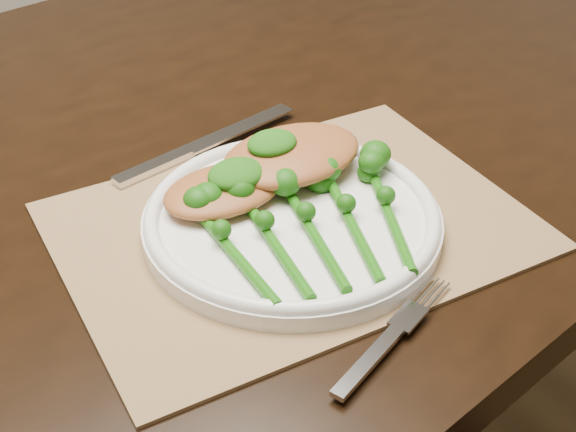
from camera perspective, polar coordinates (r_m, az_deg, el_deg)
dining_table at (r=1.09m, az=-9.64°, el=-12.91°), size 1.70×1.08×0.75m
placemat at (r=0.73m, az=0.33°, el=-0.72°), size 0.44×0.34×0.00m
dinner_plate at (r=0.71m, az=0.30°, el=-0.17°), size 0.27×0.27×0.02m
knife at (r=0.83m, az=-6.93°, el=4.68°), size 0.23×0.05×0.01m
fork at (r=0.62m, az=7.97°, el=-7.78°), size 0.15×0.06×0.00m
chicken_fillet_left at (r=0.72m, az=-4.61°, el=1.86°), size 0.12×0.08×0.02m
chicken_fillet_right at (r=0.76m, az=0.25°, el=4.37°), size 0.14×0.10×0.03m
pesto_dollop_left at (r=0.72m, az=-3.69°, el=3.01°), size 0.05×0.05×0.02m
pesto_dollop_right at (r=0.74m, az=-1.14°, el=5.21°), size 0.05×0.04×0.02m
broccolini_bundle at (r=0.68m, az=1.90°, el=-1.41°), size 0.21×0.22×0.04m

